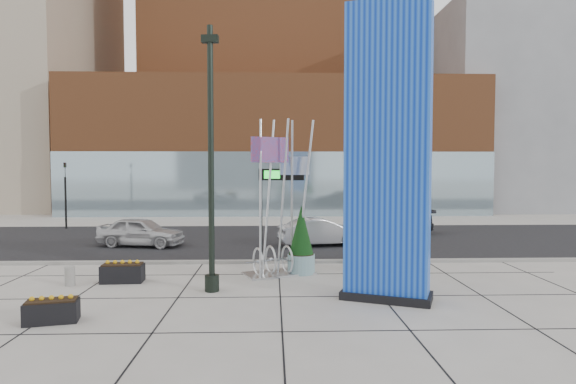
{
  "coord_description": "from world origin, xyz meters",
  "views": [
    {
      "loc": [
        0.79,
        -14.97,
        3.83
      ],
      "look_at": [
        1.32,
        2.0,
        2.94
      ],
      "focal_mm": 30.0,
      "sensor_mm": 36.0,
      "label": 1
    }
  ],
  "objects_px": {
    "concrete_bollard": "(70,276)",
    "lamp_post": "(211,184)",
    "blue_pylon": "(388,158)",
    "public_art_sculpture": "(279,234)",
    "car_white_west": "(141,232)",
    "overhead_street_sign": "(278,182)",
    "car_silver_mid": "(321,232)"
  },
  "relations": [
    {
      "from": "blue_pylon",
      "to": "lamp_post",
      "type": "bearing_deg",
      "value": -169.61
    },
    {
      "from": "blue_pylon",
      "to": "concrete_bollard",
      "type": "height_order",
      "value": "blue_pylon"
    },
    {
      "from": "car_white_west",
      "to": "public_art_sculpture",
      "type": "bearing_deg",
      "value": -121.93
    },
    {
      "from": "public_art_sculpture",
      "to": "overhead_street_sign",
      "type": "distance_m",
      "value": 2.5
    },
    {
      "from": "public_art_sculpture",
      "to": "car_white_west",
      "type": "relative_size",
      "value": 1.35
    },
    {
      "from": "concrete_bollard",
      "to": "car_white_west",
      "type": "height_order",
      "value": "car_white_west"
    },
    {
      "from": "overhead_street_sign",
      "to": "blue_pylon",
      "type": "bearing_deg",
      "value": -50.93
    },
    {
      "from": "car_white_west",
      "to": "car_silver_mid",
      "type": "bearing_deg",
      "value": -79.42
    },
    {
      "from": "car_white_west",
      "to": "blue_pylon",
      "type": "bearing_deg",
      "value": -123.58
    },
    {
      "from": "lamp_post",
      "to": "car_white_west",
      "type": "bearing_deg",
      "value": 117.81
    },
    {
      "from": "public_art_sculpture",
      "to": "overhead_street_sign",
      "type": "relative_size",
      "value": 1.47
    },
    {
      "from": "blue_pylon",
      "to": "lamp_post",
      "type": "distance_m",
      "value": 5.33
    },
    {
      "from": "public_art_sculpture",
      "to": "car_silver_mid",
      "type": "relative_size",
      "value": 1.36
    },
    {
      "from": "blue_pylon",
      "to": "car_silver_mid",
      "type": "relative_size",
      "value": 2.08
    },
    {
      "from": "lamp_post",
      "to": "car_silver_mid",
      "type": "bearing_deg",
      "value": 63.3
    },
    {
      "from": "lamp_post",
      "to": "concrete_bollard",
      "type": "distance_m",
      "value": 5.61
    },
    {
      "from": "car_silver_mid",
      "to": "lamp_post",
      "type": "bearing_deg",
      "value": 142.25
    },
    {
      "from": "public_art_sculpture",
      "to": "car_white_west",
      "type": "bearing_deg",
      "value": 114.97
    },
    {
      "from": "public_art_sculpture",
      "to": "car_white_west",
      "type": "xyz_separation_m",
      "value": [
        -6.58,
        6.17,
        -0.75
      ]
    },
    {
      "from": "blue_pylon",
      "to": "public_art_sculpture",
      "type": "distance_m",
      "value": 5.26
    },
    {
      "from": "concrete_bollard",
      "to": "lamp_post",
      "type": "bearing_deg",
      "value": -10.2
    },
    {
      "from": "concrete_bollard",
      "to": "car_white_west",
      "type": "xyz_separation_m",
      "value": [
        0.2,
        7.63,
        0.39
      ]
    },
    {
      "from": "blue_pylon",
      "to": "overhead_street_sign",
      "type": "height_order",
      "value": "blue_pylon"
    },
    {
      "from": "lamp_post",
      "to": "public_art_sculpture",
      "type": "height_order",
      "value": "lamp_post"
    },
    {
      "from": "public_art_sculpture",
      "to": "concrete_bollard",
      "type": "height_order",
      "value": "public_art_sculpture"
    },
    {
      "from": "blue_pylon",
      "to": "overhead_street_sign",
      "type": "xyz_separation_m",
      "value": [
        -3.09,
        5.16,
        -0.86
      ]
    },
    {
      "from": "lamp_post",
      "to": "public_art_sculpture",
      "type": "bearing_deg",
      "value": 47.43
    },
    {
      "from": "blue_pylon",
      "to": "overhead_street_sign",
      "type": "relative_size",
      "value": 2.25
    },
    {
      "from": "car_silver_mid",
      "to": "blue_pylon",
      "type": "bearing_deg",
      "value": 174.65
    },
    {
      "from": "blue_pylon",
      "to": "concrete_bollard",
      "type": "relative_size",
      "value": 13.43
    },
    {
      "from": "public_art_sculpture",
      "to": "overhead_street_sign",
      "type": "height_order",
      "value": "public_art_sculpture"
    },
    {
      "from": "blue_pylon",
      "to": "lamp_post",
      "type": "height_order",
      "value": "blue_pylon"
    }
  ]
}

